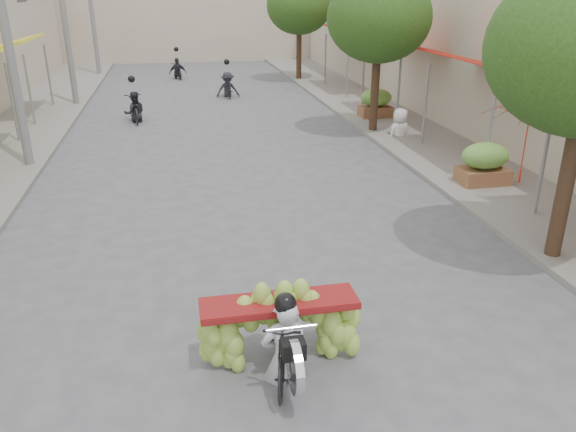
% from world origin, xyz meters
% --- Properties ---
extents(sidewalk_right, '(4.00, 60.00, 0.12)m').
position_xyz_m(sidewalk_right, '(7.00, 15.00, 0.06)').
color(sidewalk_right, gray).
rests_on(sidewalk_right, ground).
extents(shophouse_row_right, '(9.77, 40.00, 6.00)m').
position_xyz_m(shophouse_row_right, '(11.99, 14.00, 3.00)').
color(shophouse_row_right, '#B9B29A').
rests_on(shophouse_row_right, ground).
extents(far_building, '(20.00, 6.00, 7.00)m').
position_xyz_m(far_building, '(0.00, 38.00, 3.50)').
color(far_building, '#C3B19A').
rests_on(far_building, ground).
extents(utility_pole_mid, '(0.60, 0.24, 8.00)m').
position_xyz_m(utility_pole_mid, '(-5.40, 12.00, 4.03)').
color(utility_pole_mid, slate).
rests_on(utility_pole_mid, ground).
extents(utility_pole_far, '(0.60, 0.24, 8.00)m').
position_xyz_m(utility_pole_far, '(-5.40, 21.00, 4.03)').
color(utility_pole_far, slate).
rests_on(utility_pole_far, ground).
extents(utility_pole_back, '(0.60, 0.24, 8.00)m').
position_xyz_m(utility_pole_back, '(-5.40, 30.00, 4.03)').
color(utility_pole_back, slate).
rests_on(utility_pole_back, ground).
extents(street_tree_mid, '(3.40, 3.40, 5.25)m').
position_xyz_m(street_tree_mid, '(5.40, 14.00, 3.78)').
color(street_tree_mid, '#3A2719').
rests_on(street_tree_mid, ground).
extents(street_tree_far, '(3.40, 3.40, 5.25)m').
position_xyz_m(street_tree_far, '(5.40, 26.00, 3.78)').
color(street_tree_far, '#3A2719').
rests_on(street_tree_far, ground).
extents(produce_crate_mid, '(1.20, 0.88, 1.16)m').
position_xyz_m(produce_crate_mid, '(6.20, 8.00, 0.71)').
color(produce_crate_mid, brown).
rests_on(produce_crate_mid, ground).
extents(produce_crate_far, '(1.20, 0.88, 1.16)m').
position_xyz_m(produce_crate_far, '(6.20, 16.00, 0.71)').
color(produce_crate_far, brown).
rests_on(produce_crate_far, ground).
extents(banana_motorbike, '(2.20, 1.84, 2.13)m').
position_xyz_m(banana_motorbike, '(-0.13, 1.81, 0.71)').
color(banana_motorbike, black).
rests_on(banana_motorbike, ground).
extents(market_umbrella, '(2.19, 2.19, 1.84)m').
position_xyz_m(market_umbrella, '(6.09, 6.29, 2.52)').
color(market_umbrella, red).
rests_on(market_umbrella, ground).
extents(pedestrian, '(0.99, 0.75, 1.77)m').
position_xyz_m(pedestrian, '(6.02, 13.10, 1.01)').
color(pedestrian, white).
rests_on(pedestrian, ground).
extents(bg_motorbike_a, '(0.85, 1.74, 1.95)m').
position_xyz_m(bg_motorbike_a, '(-2.78, 17.43, 0.74)').
color(bg_motorbike_a, black).
rests_on(bg_motorbike_a, ground).
extents(bg_motorbike_b, '(1.08, 1.87, 1.95)m').
position_xyz_m(bg_motorbike_b, '(1.14, 21.80, 0.83)').
color(bg_motorbike_b, black).
rests_on(bg_motorbike_b, ground).
extents(bg_motorbike_c, '(1.05, 1.53, 1.95)m').
position_xyz_m(bg_motorbike_c, '(-1.00, 27.81, 0.83)').
color(bg_motorbike_c, black).
rests_on(bg_motorbike_c, ground).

